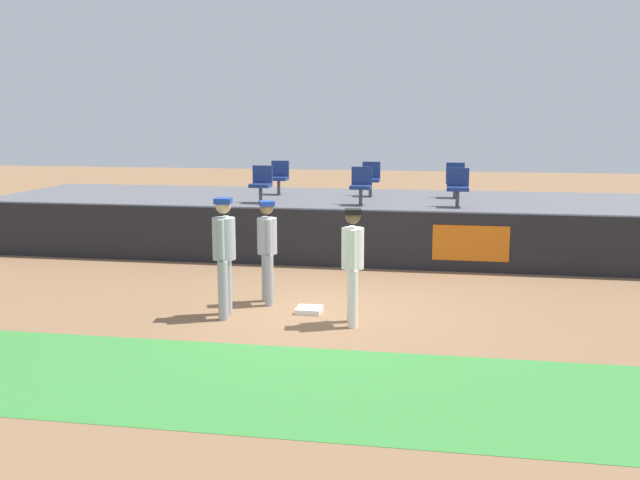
{
  "coord_description": "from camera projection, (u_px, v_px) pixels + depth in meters",
  "views": [
    {
      "loc": [
        1.93,
        -11.04,
        3.11
      ],
      "look_at": [
        -0.2,
        1.0,
        1.0
      ],
      "focal_mm": 40.91,
      "sensor_mm": 36.0,
      "label": 1
    }
  ],
  "objects": [
    {
      "name": "player_fielder_home",
      "position": [
        353.0,
        258.0,
        10.78
      ],
      "size": [
        0.39,
        0.57,
        1.75
      ],
      "rotation": [
        0.0,
        0.0,
        -1.39
      ],
      "color": "white",
      "rests_on": "ground_plane"
    },
    {
      "name": "grass_foreground_strip",
      "position": [
        275.0,
        384.0,
        8.49
      ],
      "size": [
        18.0,
        2.8,
        0.01
      ],
      "primitive_type": "cube",
      "color": "#388438",
      "rests_on": "ground_plane"
    },
    {
      "name": "ground_plane",
      "position": [
        322.0,
        313.0,
        11.57
      ],
      "size": [
        60.0,
        60.0,
        0.0
      ],
      "primitive_type": "plane",
      "color": "#846042"
    },
    {
      "name": "seat_front_right",
      "position": [
        458.0,
        185.0,
        15.83
      ],
      "size": [
        0.48,
        0.44,
        0.84
      ],
      "color": "#4C4C51",
      "rests_on": "bleacher_platform"
    },
    {
      "name": "bleacher_platform",
      "position": [
        366.0,
        222.0,
        17.47
      ],
      "size": [
        18.0,
        4.8,
        1.12
      ],
      "primitive_type": "cube",
      "color": "#59595E",
      "rests_on": "ground_plane"
    },
    {
      "name": "player_coach_visitor",
      "position": [
        224.0,
        249.0,
        11.17
      ],
      "size": [
        0.39,
        0.52,
        1.86
      ],
      "rotation": [
        0.0,
        0.0,
        -1.45
      ],
      "color": "#9EA3AD",
      "rests_on": "ground_plane"
    },
    {
      "name": "seat_front_left",
      "position": [
        261.0,
        182.0,
        16.59
      ],
      "size": [
        0.45,
        0.44,
        0.84
      ],
      "color": "#4C4C51",
      "rests_on": "bleacher_platform"
    },
    {
      "name": "seat_front_center",
      "position": [
        361.0,
        184.0,
        16.2
      ],
      "size": [
        0.46,
        0.44,
        0.84
      ],
      "color": "#4C4C51",
      "rests_on": "bleacher_platform"
    },
    {
      "name": "seat_back_center",
      "position": [
        371.0,
        177.0,
        17.94
      ],
      "size": [
        0.44,
        0.44,
        0.84
      ],
      "color": "#4C4C51",
      "rests_on": "bleacher_platform"
    },
    {
      "name": "first_base",
      "position": [
        309.0,
        310.0,
        11.6
      ],
      "size": [
        0.4,
        0.4,
        0.08
      ],
      "primitive_type": "cube",
      "color": "white",
      "rests_on": "ground_plane"
    },
    {
      "name": "seat_back_right",
      "position": [
        455.0,
        178.0,
        17.59
      ],
      "size": [
        0.44,
        0.44,
        0.84
      ],
      "color": "#4C4C51",
      "rests_on": "bleacher_platform"
    },
    {
      "name": "player_runner_visitor",
      "position": [
        267.0,
        245.0,
        12.0
      ],
      "size": [
        0.43,
        0.45,
        1.72
      ],
      "rotation": [
        0.0,
        0.0,
        -1.15
      ],
      "color": "#9EA3AD",
      "rests_on": "ground_plane"
    },
    {
      "name": "seat_back_left",
      "position": [
        279.0,
        176.0,
        18.34
      ],
      "size": [
        0.45,
        0.44,
        0.84
      ],
      "color": "#4C4C51",
      "rests_on": "bleacher_platform"
    },
    {
      "name": "field_wall",
      "position": [
        352.0,
        239.0,
        14.97
      ],
      "size": [
        18.0,
        0.26,
        1.18
      ],
      "color": "black",
      "rests_on": "ground_plane"
    }
  ]
}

